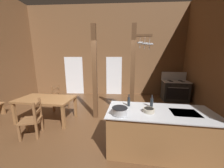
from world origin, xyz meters
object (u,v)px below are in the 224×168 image
at_px(stove_range, 175,90).
at_px(bottle_tall_on_counter, 152,102).
at_px(ladderback_chair_by_post, 33,119).
at_px(stockpot_on_counter, 120,111).
at_px(ladderback_chair_near_window, 60,98).
at_px(dining_table, 46,101).
at_px(mixing_bowl_on_counter, 149,110).
at_px(bottle_short_on_counter, 129,101).
at_px(kitchen_island, 158,131).

bearing_deg(stove_range, bottle_tall_on_counter, -121.28).
height_order(ladderback_chair_by_post, stockpot_on_counter, stockpot_on_counter).
height_order(stove_range, ladderback_chair_near_window, stove_range).
relative_size(ladderback_chair_by_post, bottle_tall_on_counter, 3.44).
distance_m(stove_range, stockpot_on_counter, 4.51).
distance_m(dining_table, mixing_bowl_on_counter, 3.17).
distance_m(mixing_bowl_on_counter, bottle_short_on_counter, 0.49).
bearing_deg(bottle_short_on_counter, mixing_bowl_on_counter, -39.42).
bearing_deg(bottle_short_on_counter, dining_table, 160.08).
bearing_deg(dining_table, bottle_tall_on_counter, -17.50).
bearing_deg(stove_range, ladderback_chair_near_window, -164.36).
height_order(ladderback_chair_near_window, bottle_short_on_counter, bottle_short_on_counter).
bearing_deg(ladderback_chair_by_post, stockpot_on_counter, -14.51).
xyz_separation_m(stockpot_on_counter, mixing_bowl_on_counter, (0.59, 0.16, -0.04)).
relative_size(stove_range, ladderback_chair_near_window, 1.39).
xyz_separation_m(stove_range, mixing_bowl_on_counter, (-2.06, -3.46, 0.46)).
bearing_deg(ladderback_chair_by_post, stove_range, 32.16).
xyz_separation_m(dining_table, ladderback_chair_near_window, (0.02, 0.85, -0.20)).
height_order(kitchen_island, stockpot_on_counter, stockpot_on_counter).
distance_m(stove_range, dining_table, 5.45).
distance_m(dining_table, ladderback_chair_by_post, 0.85).
bearing_deg(ladderback_chair_by_post, kitchen_island, -6.59).
relative_size(stove_range, bottle_short_on_counter, 4.85).
xyz_separation_m(mixing_bowl_on_counter, bottle_tall_on_counter, (0.12, 0.27, 0.07)).
relative_size(dining_table, mixing_bowl_on_counter, 7.79).
bearing_deg(stove_range, bottle_short_on_counter, -127.74).
relative_size(dining_table, ladderback_chair_near_window, 1.87).
bearing_deg(mixing_bowl_on_counter, kitchen_island, 13.92).
xyz_separation_m(stove_range, ladderback_chair_near_window, (-4.95, -1.39, -0.03)).
distance_m(dining_table, bottle_tall_on_counter, 3.20).
height_order(kitchen_island, ladderback_chair_by_post, ladderback_chair_by_post).
relative_size(kitchen_island, ladderback_chair_by_post, 2.36).
height_order(ladderback_chair_by_post, mixing_bowl_on_counter, mixing_bowl_on_counter).
relative_size(ladderback_chair_near_window, bottle_tall_on_counter, 3.44).
xyz_separation_m(dining_table, bottle_short_on_counter, (2.53, -0.92, 0.36)).
xyz_separation_m(ladderback_chair_near_window, bottle_tall_on_counter, (3.01, -1.81, 0.56)).
xyz_separation_m(kitchen_island, bottle_short_on_counter, (-0.63, 0.25, 0.56)).
height_order(kitchen_island, dining_table, kitchen_island).
bearing_deg(kitchen_island, stockpot_on_counter, -165.26).
bearing_deg(dining_table, stove_range, 24.23).
bearing_deg(stockpot_on_counter, stove_range, 53.83).
relative_size(stove_range, mixing_bowl_on_counter, 5.79).
height_order(kitchen_island, ladderback_chair_near_window, ladderback_chair_near_window).
distance_m(ladderback_chair_near_window, stockpot_on_counter, 3.25).
relative_size(dining_table, stockpot_on_counter, 4.86).
height_order(ladderback_chair_near_window, ladderback_chair_by_post, same).
relative_size(kitchen_island, stove_range, 1.70).
relative_size(ladderback_chair_near_window, ladderback_chair_by_post, 1.00).
bearing_deg(ladderback_chair_near_window, kitchen_island, -32.70).
height_order(dining_table, bottle_tall_on_counter, bottle_tall_on_counter).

